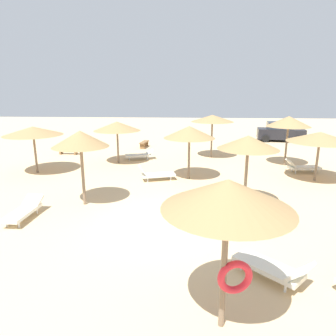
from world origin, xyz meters
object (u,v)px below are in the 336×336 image
(bench_1, at_px, (68,150))
(parasol_4, at_px, (117,126))
(lounger_2, at_px, (267,224))
(parasol_8, at_px, (320,137))
(parasol_3, at_px, (189,132))
(bench_0, at_px, (144,143))
(parasol_1, at_px, (228,197))
(parked_car, at_px, (280,132))
(lounger_1, at_px, (273,268))
(lounger_4, at_px, (140,155))
(parasol_9, at_px, (212,119))
(lounger_3, at_px, (156,174))
(parasol_5, at_px, (289,122))
(parasol_6, at_px, (80,139))
(lounger_6, at_px, (24,210))
(parasol_2, at_px, (248,143))
(lounger_5, at_px, (302,167))
(parasol_7, at_px, (33,131))

(bench_1, bearing_deg, parasol_4, -29.39)
(lounger_2, bearing_deg, parasol_8, 57.00)
(parasol_3, bearing_deg, parasol_4, 144.01)
(lounger_2, xyz_separation_m, bench_0, (-6.01, 14.52, 0.03))
(parasol_1, xyz_separation_m, parked_car, (7.66, 22.55, -1.89))
(parasol_4, relative_size, parked_car, 0.69)
(lounger_1, relative_size, lounger_4, 0.89)
(parasol_4, distance_m, parasol_9, 6.33)
(parasol_8, distance_m, lounger_3, 8.41)
(parasol_5, relative_size, lounger_3, 1.54)
(parasol_1, relative_size, lounger_2, 1.55)
(parasol_4, relative_size, parasol_6, 0.96)
(parasol_8, height_order, parked_car, parasol_8)
(parasol_3, distance_m, lounger_2, 6.91)
(lounger_6, bearing_deg, parasol_1, -36.07)
(lounger_4, relative_size, lounger_6, 1.04)
(parasol_5, height_order, parked_car, parasol_5)
(parasol_4, bearing_deg, parasol_6, -88.47)
(parasol_3, xyz_separation_m, parasol_9, (1.57, 5.17, 0.21))
(parasol_2, bearing_deg, lounger_1, -92.06)
(parasol_4, distance_m, lounger_4, 2.59)
(parked_car, bearing_deg, parasol_8, -98.21)
(parasol_9, bearing_deg, parasol_4, -161.99)
(lounger_5, bearing_deg, parasol_1, -116.09)
(bench_1, bearing_deg, lounger_3, -40.98)
(parasol_7, height_order, lounger_5, parasol_7)
(parasol_5, height_order, lounger_4, parasol_5)
(parasol_2, relative_size, bench_1, 1.89)
(parasol_1, height_order, lounger_3, parasol_1)
(lounger_3, bearing_deg, parasol_3, 14.38)
(lounger_3, bearing_deg, lounger_5, 13.89)
(parasol_8, bearing_deg, parasol_2, -137.53)
(parasol_1, xyz_separation_m, lounger_3, (-2.28, 9.81, -2.38))
(parasol_1, distance_m, parasol_4, 14.37)
(parasol_9, height_order, lounger_1, parasol_9)
(parasol_8, xyz_separation_m, parasol_9, (-4.91, 5.15, 0.41))
(parasol_2, xyz_separation_m, bench_1, (-10.76, 9.47, -2.25))
(parasol_7, relative_size, bench_1, 2.07)
(lounger_1, distance_m, lounger_4, 13.93)
(parasol_5, distance_m, parasol_6, 12.45)
(lounger_1, bearing_deg, bench_1, 126.71)
(parasol_4, relative_size, parasol_9, 1.00)
(bench_1, bearing_deg, lounger_4, -13.42)
(parasol_2, relative_size, parked_car, 0.68)
(parasol_3, height_order, lounger_1, parasol_3)
(parasol_2, height_order, parasol_4, parasol_2)
(parasol_9, relative_size, parked_car, 0.69)
(parasol_8, bearing_deg, parasol_3, -179.74)
(parasol_9, distance_m, bench_0, 6.45)
(parasol_8, height_order, parasol_9, parasol_9)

